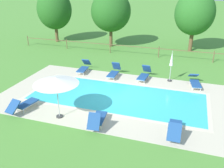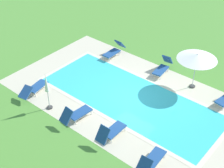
% 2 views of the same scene
% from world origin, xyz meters
% --- Properties ---
extents(ground_plane, '(160.00, 160.00, 0.00)m').
position_xyz_m(ground_plane, '(0.00, 0.00, 0.00)').
color(ground_plane, '#518E38').
extents(pool_deck_paving, '(14.67, 8.04, 0.01)m').
position_xyz_m(pool_deck_paving, '(0.00, 0.00, 0.00)').
color(pool_deck_paving, beige).
rests_on(pool_deck_paving, ground).
extents(swimming_pool_water, '(10.77, 4.14, 0.01)m').
position_xyz_m(swimming_pool_water, '(0.00, 0.00, 0.01)').
color(swimming_pool_water, '#38C6D1').
rests_on(swimming_pool_water, ground).
extents(pool_coping_rim, '(11.25, 4.62, 0.01)m').
position_xyz_m(pool_coping_rim, '(0.00, 0.00, 0.01)').
color(pool_coping_rim, beige).
rests_on(pool_coping_rim, ground).
extents(sun_lounger_north_near_steps, '(0.96, 2.12, 0.76)m').
position_xyz_m(sun_lounger_north_near_steps, '(4.62, 3.26, 0.36)').
color(sun_lounger_north_near_steps, navy).
rests_on(sun_lounger_north_near_steps, ground).
extents(sun_lounger_north_mid, '(0.80, 1.87, 1.02)m').
position_xyz_m(sun_lounger_north_mid, '(0.06, -3.46, 0.40)').
color(sun_lounger_north_mid, navy).
rests_on(sun_lounger_north_mid, ground).
extents(sun_lounger_north_far, '(0.76, 1.90, 0.99)m').
position_xyz_m(sun_lounger_north_far, '(1.07, 3.34, 0.39)').
color(sun_lounger_north_far, navy).
rests_on(sun_lounger_north_far, ground).
extents(sun_lounger_north_end, '(0.93, 2.06, 0.86)m').
position_xyz_m(sun_lounger_north_end, '(-4.48, -3.28, 0.37)').
color(sun_lounger_north_end, navy).
rests_on(sun_lounger_north_end, ground).
extents(sun_lounger_south_near_corner, '(0.74, 1.97, 0.92)m').
position_xyz_m(sun_lounger_south_near_corner, '(-3.80, 3.41, 0.38)').
color(sun_lounger_south_near_corner, navy).
rests_on(sun_lounger_south_near_corner, ground).
extents(sun_lounger_south_mid, '(0.62, 1.88, 0.97)m').
position_xyz_m(sun_lounger_south_mid, '(3.81, -3.10, 0.39)').
color(sun_lounger_south_mid, navy).
rests_on(sun_lounger_south_mid, ground).
extents(sun_lounger_south_far, '(0.61, 1.82, 1.02)m').
position_xyz_m(sun_lounger_south_far, '(-1.21, 3.17, 0.40)').
color(sun_lounger_south_far, navy).
rests_on(sun_lounger_south_far, ground).
extents(patio_umbrella_open_foreground, '(2.33, 2.33, 2.33)m').
position_xyz_m(patio_umbrella_open_foreground, '(-2.20, -3.30, 2.11)').
color(patio_umbrella_open_foreground, '#383838').
rests_on(patio_umbrella_open_foreground, ground).
extents(patio_umbrella_closed_row_mid_west, '(0.32, 0.32, 2.27)m').
position_xyz_m(patio_umbrella_closed_row_mid_west, '(2.90, 3.62, 1.49)').
color(patio_umbrella_closed_row_mid_west, '#383838').
rests_on(patio_umbrella_closed_row_mid_west, ground).
extents(perimeter_fence, '(24.21, 0.08, 1.05)m').
position_xyz_m(perimeter_fence, '(-1.13, 9.18, 0.72)').
color(perimeter_fence, brown).
rests_on(perimeter_fence, ground).
extents(tree_far_west, '(4.16, 4.16, 5.82)m').
position_xyz_m(tree_far_west, '(-4.28, 11.65, 3.71)').
color(tree_far_west, brown).
rests_on(tree_far_west, ground).
extents(tree_west_mid, '(3.84, 3.84, 5.93)m').
position_xyz_m(tree_west_mid, '(4.04, 12.42, 3.78)').
color(tree_west_mid, brown).
rests_on(tree_west_mid, ground).
extents(tree_centre, '(3.87, 3.87, 5.87)m').
position_xyz_m(tree_centre, '(-11.04, 11.77, 3.65)').
color(tree_centre, brown).
rests_on(tree_centre, ground).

